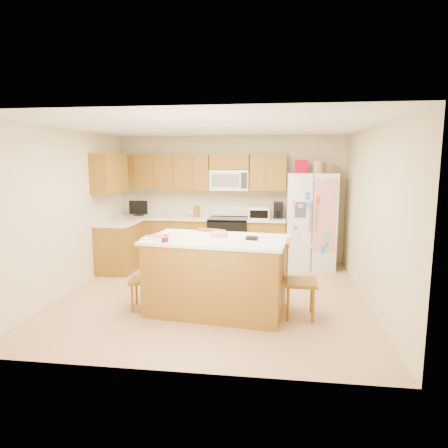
# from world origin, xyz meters

# --- Properties ---
(ground) EXTENTS (4.50, 4.50, 0.00)m
(ground) POSITION_xyz_m (0.00, 0.00, 0.00)
(ground) COLOR #AD7956
(ground) RESTS_ON ground
(room_shell) EXTENTS (4.60, 4.60, 2.52)m
(room_shell) POSITION_xyz_m (0.00, 0.00, 1.44)
(room_shell) COLOR beige
(room_shell) RESTS_ON ground
(cabinetry) EXTENTS (3.36, 1.56, 2.15)m
(cabinetry) POSITION_xyz_m (-0.98, 1.79, 0.91)
(cabinetry) COLOR brown
(cabinetry) RESTS_ON ground
(stove) EXTENTS (0.76, 0.65, 1.13)m
(stove) POSITION_xyz_m (0.00, 1.94, 0.47)
(stove) COLOR black
(stove) RESTS_ON ground
(refrigerator) EXTENTS (0.90, 0.79, 2.04)m
(refrigerator) POSITION_xyz_m (1.57, 1.87, 0.92)
(refrigerator) COLOR white
(refrigerator) RESTS_ON ground
(island) EXTENTS (1.96, 1.28, 1.10)m
(island) POSITION_xyz_m (0.15, -0.62, 0.51)
(island) COLOR brown
(island) RESTS_ON ground
(windsor_chair_left) EXTENTS (0.42, 0.43, 0.88)m
(windsor_chair_left) POSITION_xyz_m (-0.84, -0.65, 0.42)
(windsor_chair_left) COLOR brown
(windsor_chair_left) RESTS_ON ground
(windsor_chair_back) EXTENTS (0.58, 0.56, 1.06)m
(windsor_chair_back) POSITION_xyz_m (0.06, -0.04, 0.50)
(windsor_chair_back) COLOR brown
(windsor_chair_back) RESTS_ON ground
(windsor_chair_right) EXTENTS (0.43, 0.45, 1.01)m
(windsor_chair_right) POSITION_xyz_m (1.23, -0.69, 0.48)
(windsor_chair_right) COLOR brown
(windsor_chair_right) RESTS_ON ground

